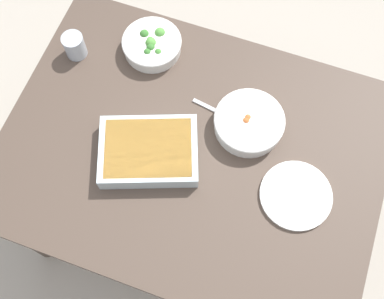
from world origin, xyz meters
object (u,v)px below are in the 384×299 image
Objects in this scene: baking_dish at (149,151)px; side_plate at (296,195)px; broccoli_bowl at (152,44)px; spoon_by_stew at (224,115)px; stew_bowl at (249,123)px; drink_cup at (75,46)px.

baking_dish reaches higher than side_plate.
spoon_by_stew is at bearing 153.24° from broccoli_bowl.
side_plate is at bearing 147.48° from spoon_by_stew.
side_plate is at bearing 150.38° from broccoli_bowl.
stew_bowl and baking_dish have the same top height.
broccoli_bowl is at bearing -69.89° from baking_dish.
broccoli_bowl is (0.40, -0.17, -0.00)m from stew_bowl.
side_plate is at bearing 163.97° from drink_cup.
stew_bowl is 1.02× the size of side_plate.
drink_cup reaches higher than stew_bowl.
spoon_by_stew is at bearing -32.52° from side_plate.
side_plate reaches higher than spoon_by_stew.
stew_bowl is 0.64m from drink_cup.
broccoli_bowl reaches higher than spoon_by_stew.
broccoli_bowl is 0.39m from baking_dish.
broccoli_bowl is at bearing -29.62° from side_plate.
baking_dish reaches higher than spoon_by_stew.
stew_bowl is 2.64× the size of drink_cup.
baking_dish is 2.04× the size of spoon_by_stew.
stew_bowl is at bearing 173.72° from drink_cup.
broccoli_bowl is at bearing -23.27° from stew_bowl.
side_plate is 1.25× the size of spoon_by_stew.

